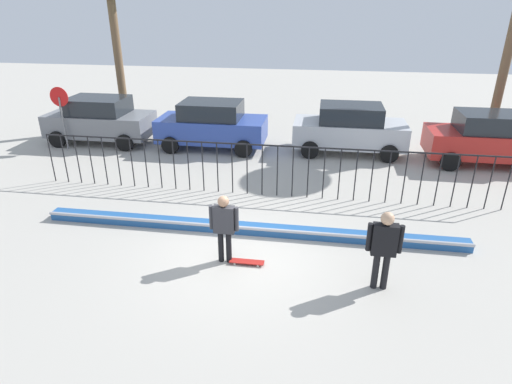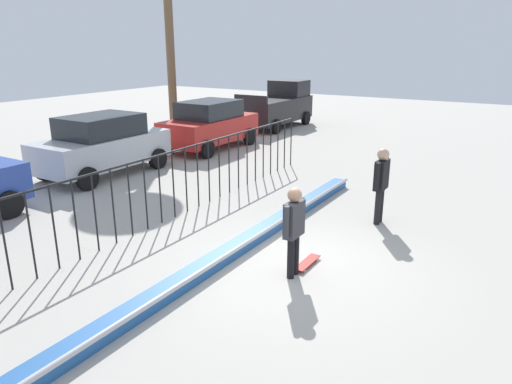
{
  "view_description": "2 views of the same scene",
  "coord_description": "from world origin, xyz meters",
  "views": [
    {
      "loc": [
        1.72,
        -8.55,
        5.58
      ],
      "look_at": [
        0.18,
        1.22,
        1.14
      ],
      "focal_mm": 30.22,
      "sensor_mm": 36.0,
      "label": 1
    },
    {
      "loc": [
        -7.24,
        -3.74,
        4.01
      ],
      "look_at": [
        0.52,
        1.02,
        1.16
      ],
      "focal_mm": 33.18,
      "sensor_mm": 36.0,
      "label": 2
    }
  ],
  "objects": [
    {
      "name": "parked_car_gray",
      "position": [
        -7.49,
        7.89,
        0.97
      ],
      "size": [
        4.3,
        2.12,
        1.9
      ],
      "rotation": [
        0.0,
        0.0,
        0.05
      ],
      "color": "slate",
      "rests_on": "ground"
    },
    {
      "name": "parked_car_silver",
      "position": [
        2.79,
        8.13,
        0.97
      ],
      "size": [
        4.3,
        2.12,
        1.9
      ],
      "rotation": [
        0.0,
        0.0,
        0.03
      ],
      "color": "#B7BABF",
      "rests_on": "ground"
    },
    {
      "name": "bowl_coping_ledge",
      "position": [
        0.0,
        1.14,
        0.12
      ],
      "size": [
        11.0,
        0.4,
        0.27
      ],
      "color": "#235699",
      "rests_on": "ground"
    },
    {
      "name": "camera_operator",
      "position": [
        3.11,
        -0.75,
        1.07
      ],
      "size": [
        0.72,
        0.27,
        1.78
      ],
      "rotation": [
        0.0,
        0.0,
        3.02
      ],
      "color": "black",
      "rests_on": "ground"
    },
    {
      "name": "skateboard",
      "position": [
        0.21,
        -0.31,
        0.06
      ],
      "size": [
        0.8,
        0.2,
        0.07
      ],
      "rotation": [
        0.0,
        0.0,
        -0.29
      ],
      "color": "#A51E19",
      "rests_on": "ground"
    },
    {
      "name": "stop_sign",
      "position": [
        -8.44,
        6.8,
        1.62
      ],
      "size": [
        0.76,
        0.07,
        2.5
      ],
      "color": "slate",
      "rests_on": "ground"
    },
    {
      "name": "skateboarder",
      "position": [
        -0.31,
        -0.27,
        1.0
      ],
      "size": [
        0.67,
        0.25,
        1.67
      ],
      "rotation": [
        0.0,
        0.0,
        0.34
      ],
      "color": "black",
      "rests_on": "ground"
    },
    {
      "name": "ground_plane",
      "position": [
        0.0,
        0.0,
        0.0
      ],
      "size": [
        60.0,
        60.0,
        0.0
      ],
      "primitive_type": "plane",
      "color": "#ADA89E"
    },
    {
      "name": "perimeter_fence",
      "position": [
        0.0,
        3.59,
        1.02
      ],
      "size": [
        14.04,
        0.04,
        1.63
      ],
      "color": "black",
      "rests_on": "ground"
    },
    {
      "name": "parked_car_red",
      "position": [
        7.74,
        7.61,
        0.97
      ],
      "size": [
        4.3,
        2.12,
        1.9
      ],
      "rotation": [
        0.0,
        0.0,
        -0.06
      ],
      "color": "#B2231E",
      "rests_on": "ground"
    },
    {
      "name": "parked_car_blue",
      "position": [
        -2.66,
        7.87,
        0.97
      ],
      "size": [
        4.3,
        2.12,
        1.9
      ],
      "rotation": [
        0.0,
        0.0,
        -0.03
      ],
      "color": "#2D479E",
      "rests_on": "ground"
    }
  ]
}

